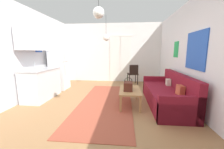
{
  "coord_description": "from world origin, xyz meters",
  "views": [
    {
      "loc": [
        0.63,
        -3.11,
        1.42
      ],
      "look_at": [
        0.23,
        1.07,
        0.72
      ],
      "focal_mm": 21.79,
      "sensor_mm": 36.0,
      "label": 1
    }
  ],
  "objects": [
    {
      "name": "ground_plane",
      "position": [
        0.0,
        0.0,
        -0.05
      ],
      "size": [
        5.12,
        7.42,
        0.1
      ],
      "primitive_type": "cube",
      "color": "#996D44"
    },
    {
      "name": "accent_chair",
      "position": [
        0.99,
        2.79,
        0.5
      ],
      "size": [
        0.49,
        0.47,
        0.87
      ],
      "rotation": [
        0.0,
        0.0,
        3.34
      ],
      "color": "black",
      "rests_on": "ground_plane"
    },
    {
      "name": "wall_right",
      "position": [
        2.31,
        0.0,
        1.37
      ],
      "size": [
        0.12,
        7.02,
        2.73
      ],
      "color": "silver",
      "rests_on": "ground_plane"
    },
    {
      "name": "pendant_lamp_near",
      "position": [
        0.13,
        -0.5,
        2.13
      ],
      "size": [
        0.21,
        0.21,
        0.71
      ],
      "color": "black"
    },
    {
      "name": "pendant_lamp_far",
      "position": [
        -0.07,
        1.97,
        1.94
      ],
      "size": [
        0.24,
        0.24,
        0.92
      ],
      "color": "black"
    },
    {
      "name": "wall_back",
      "position": [
        0.02,
        3.46,
        1.36
      ],
      "size": [
        4.72,
        0.13,
        2.73
      ],
      "color": "white",
      "rests_on": "ground_plane"
    },
    {
      "name": "bamboo_vase",
      "position": [
        0.7,
        0.55,
        0.51
      ],
      "size": [
        0.08,
        0.08,
        0.38
      ],
      "color": "#47704C",
      "rests_on": "coffee_table"
    },
    {
      "name": "refrigerator",
      "position": [
        -1.86,
        1.82,
        0.83
      ],
      "size": [
        0.59,
        0.63,
        1.67
      ],
      "color": "white",
      "rests_on": "ground_plane"
    },
    {
      "name": "kitchen_counter",
      "position": [
        -1.93,
        0.71,
        0.81
      ],
      "size": [
        0.62,
        1.27,
        2.12
      ],
      "color": "silver",
      "rests_on": "ground_plane"
    },
    {
      "name": "handbag",
      "position": [
        0.72,
        0.33,
        0.54
      ],
      "size": [
        0.23,
        0.32,
        0.34
      ],
      "color": "#512319",
      "rests_on": "coffee_table"
    },
    {
      "name": "wall_left",
      "position": [
        -2.31,
        0.0,
        1.37
      ],
      "size": [
        0.12,
        7.02,
        2.73
      ],
      "color": "silver",
      "rests_on": "ground_plane"
    },
    {
      "name": "area_rug",
      "position": [
        0.11,
        0.55,
        0.01
      ],
      "size": [
        1.43,
        3.57,
        0.01
      ],
      "primitive_type": "cube",
      "color": "#9E4733",
      "rests_on": "ground_plane"
    },
    {
      "name": "coffee_table",
      "position": [
        0.77,
        0.42,
        0.38
      ],
      "size": [
        0.54,
        1.02,
        0.43
      ],
      "color": "#B27F4C",
      "rests_on": "ground_plane"
    },
    {
      "name": "couch",
      "position": [
        1.8,
        0.53,
        0.27
      ],
      "size": [
        0.86,
        2.2,
        0.85
      ],
      "color": "maroon",
      "rests_on": "ground_plane"
    }
  ]
}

